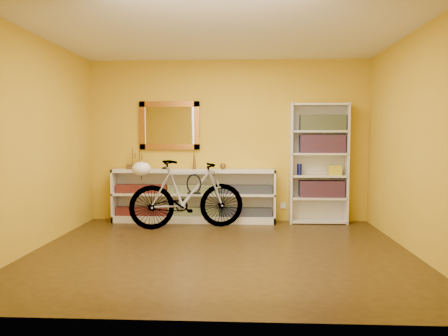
{
  "coord_description": "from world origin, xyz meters",
  "views": [
    {
      "loc": [
        0.3,
        -5.17,
        1.36
      ],
      "look_at": [
        0.0,
        0.7,
        0.95
      ],
      "focal_mm": 35.37,
      "sensor_mm": 36.0,
      "label": 1
    }
  ],
  "objects_px": {
    "console_unit": "(194,196)",
    "helmet": "(141,169)",
    "bookcase": "(319,163)",
    "bicycle": "(187,194)"
  },
  "relations": [
    {
      "from": "bookcase",
      "to": "bicycle",
      "type": "bearing_deg",
      "value": -165.51
    },
    {
      "from": "bookcase",
      "to": "bicycle",
      "type": "relative_size",
      "value": 1.09
    },
    {
      "from": "console_unit",
      "to": "helmet",
      "type": "xyz_separation_m",
      "value": [
        -0.68,
        -0.66,
        0.48
      ]
    },
    {
      "from": "bookcase",
      "to": "bicycle",
      "type": "distance_m",
      "value": 2.13
    },
    {
      "from": "console_unit",
      "to": "helmet",
      "type": "bearing_deg",
      "value": -135.82
    },
    {
      "from": "console_unit",
      "to": "helmet",
      "type": "height_order",
      "value": "helmet"
    },
    {
      "from": "bookcase",
      "to": "helmet",
      "type": "relative_size",
      "value": 6.98
    },
    {
      "from": "console_unit",
      "to": "bookcase",
      "type": "distance_m",
      "value": 2.05
    },
    {
      "from": "console_unit",
      "to": "helmet",
      "type": "distance_m",
      "value": 1.07
    },
    {
      "from": "bookcase",
      "to": "helmet",
      "type": "bearing_deg",
      "value": -165.49
    }
  ]
}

